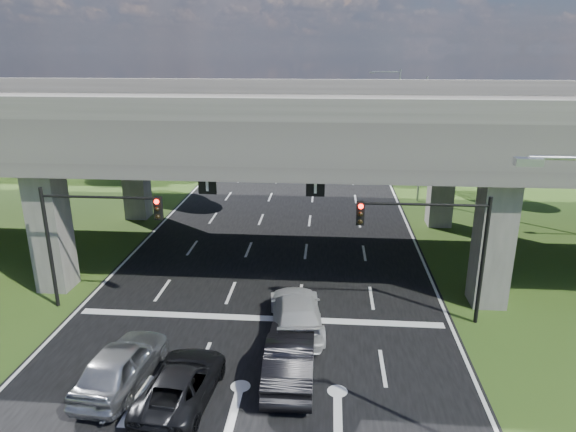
# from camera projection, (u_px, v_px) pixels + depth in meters

# --- Properties ---
(ground) EXTENTS (160.00, 160.00, 0.00)m
(ground) POSITION_uv_depth(u_px,v_px,m) (247.00, 362.00, 20.63)
(ground) COLOR #2A4716
(ground) RESTS_ON ground
(road) EXTENTS (18.00, 120.00, 0.03)m
(road) POSITION_uv_depth(u_px,v_px,m) (274.00, 263.00, 30.10)
(road) COLOR black
(road) RESTS_ON ground
(overpass) EXTENTS (80.00, 15.00, 10.00)m
(overpass) POSITION_uv_depth(u_px,v_px,m) (276.00, 123.00, 29.55)
(overpass) COLOR #3A3835
(overpass) RESTS_ON ground
(warehouse) EXTENTS (20.00, 10.00, 4.00)m
(warehouse) POSITION_uv_depth(u_px,v_px,m) (58.00, 147.00, 55.16)
(warehouse) COLOR #9E9E99
(warehouse) RESTS_ON ground
(signal_right) EXTENTS (5.76, 0.54, 6.00)m
(signal_right) POSITION_uv_depth(u_px,v_px,m) (435.00, 236.00, 22.47)
(signal_right) COLOR black
(signal_right) RESTS_ON ground
(signal_left) EXTENTS (5.76, 0.54, 6.00)m
(signal_left) POSITION_uv_depth(u_px,v_px,m) (90.00, 227.00, 23.66)
(signal_left) COLOR black
(signal_left) RESTS_ON ground
(streetlight_far) EXTENTS (3.38, 0.25, 10.00)m
(streetlight_far) POSITION_uv_depth(u_px,v_px,m) (418.00, 130.00, 40.79)
(streetlight_far) COLOR gray
(streetlight_far) RESTS_ON ground
(streetlight_beyond) EXTENTS (3.38, 0.25, 10.00)m
(streetlight_beyond) POSITION_uv_depth(u_px,v_px,m) (394.00, 108.00, 55.96)
(streetlight_beyond) COLOR gray
(streetlight_beyond) RESTS_ON ground
(tree_left_near) EXTENTS (4.50, 4.50, 7.80)m
(tree_left_near) POSITION_uv_depth(u_px,v_px,m) (134.00, 135.00, 44.84)
(tree_left_near) COLOR black
(tree_left_near) RESTS_ON ground
(tree_left_mid) EXTENTS (3.91, 3.90, 6.76)m
(tree_left_mid) POSITION_uv_depth(u_px,v_px,m) (135.00, 129.00, 52.85)
(tree_left_mid) COLOR black
(tree_left_mid) RESTS_ON ground
(tree_left_far) EXTENTS (4.80, 4.80, 8.32)m
(tree_left_far) POSITION_uv_depth(u_px,v_px,m) (192.00, 111.00, 59.83)
(tree_left_far) COLOR black
(tree_left_far) RESTS_ON ground
(tree_right_near) EXTENTS (4.20, 4.20, 7.28)m
(tree_right_near) POSITION_uv_depth(u_px,v_px,m) (444.00, 139.00, 44.78)
(tree_right_near) COLOR black
(tree_right_near) RESTS_ON ground
(tree_right_mid) EXTENTS (3.91, 3.90, 6.76)m
(tree_right_mid) POSITION_uv_depth(u_px,v_px,m) (457.00, 130.00, 52.23)
(tree_right_mid) COLOR black
(tree_right_mid) RESTS_ON ground
(tree_right_far) EXTENTS (4.50, 4.50, 7.80)m
(tree_right_far) POSITION_uv_depth(u_px,v_px,m) (407.00, 114.00, 59.92)
(tree_right_far) COLOR black
(tree_right_far) RESTS_ON ground
(car_silver) EXTENTS (2.47, 5.14, 1.69)m
(car_silver) POSITION_uv_depth(u_px,v_px,m) (122.00, 364.00, 19.01)
(car_silver) COLOR #A7A9AE
(car_silver) RESTS_ON road
(car_dark) EXTENTS (1.89, 5.17, 1.69)m
(car_dark) POSITION_uv_depth(u_px,v_px,m) (290.00, 357.00, 19.43)
(car_dark) COLOR black
(car_dark) RESTS_ON road
(car_white) EXTENTS (2.93, 5.71, 1.59)m
(car_white) POSITION_uv_depth(u_px,v_px,m) (296.00, 312.00, 22.85)
(car_white) COLOR #B3B3B3
(car_white) RESTS_ON road
(car_trailing) EXTENTS (2.64, 5.02, 1.35)m
(car_trailing) POSITION_uv_depth(u_px,v_px,m) (182.00, 383.00, 18.18)
(car_trailing) COLOR black
(car_trailing) RESTS_ON road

